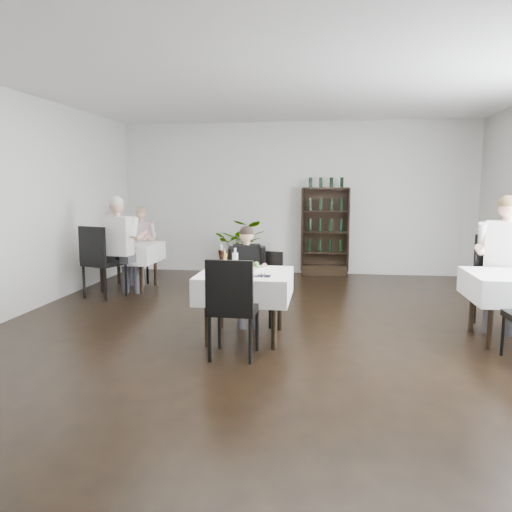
{
  "coord_description": "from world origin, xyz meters",
  "views": [
    {
      "loc": [
        0.58,
        -5.52,
        1.74
      ],
      "look_at": [
        -0.21,
        0.2,
        0.93
      ],
      "focal_mm": 35.0,
      "sensor_mm": 36.0,
      "label": 1
    }
  ],
  "objects_px": {
    "diner_main": "(247,267)",
    "main_table": "(245,285)",
    "potted_tree": "(242,247)",
    "wine_shelf": "(325,232)"
  },
  "relations": [
    {
      "from": "diner_main",
      "to": "main_table",
      "type": "bearing_deg",
      "value": -82.72
    },
    {
      "from": "potted_tree",
      "to": "diner_main",
      "type": "relative_size",
      "value": 0.88
    },
    {
      "from": "wine_shelf",
      "to": "diner_main",
      "type": "height_order",
      "value": "wine_shelf"
    },
    {
      "from": "potted_tree",
      "to": "diner_main",
      "type": "bearing_deg",
      "value": -79.48
    },
    {
      "from": "wine_shelf",
      "to": "diner_main",
      "type": "xyz_separation_m",
      "value": [
        -0.98,
        -3.68,
        -0.12
      ]
    },
    {
      "from": "main_table",
      "to": "potted_tree",
      "type": "xyz_separation_m",
      "value": [
        -0.74,
        4.2,
        -0.07
      ]
    },
    {
      "from": "main_table",
      "to": "diner_main",
      "type": "height_order",
      "value": "diner_main"
    },
    {
      "from": "wine_shelf",
      "to": "potted_tree",
      "type": "relative_size",
      "value": 1.6
    },
    {
      "from": "wine_shelf",
      "to": "potted_tree",
      "type": "xyz_separation_m",
      "value": [
        -1.64,
        -0.11,
        -0.3
      ]
    },
    {
      "from": "main_table",
      "to": "diner_main",
      "type": "relative_size",
      "value": 0.83
    }
  ]
}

